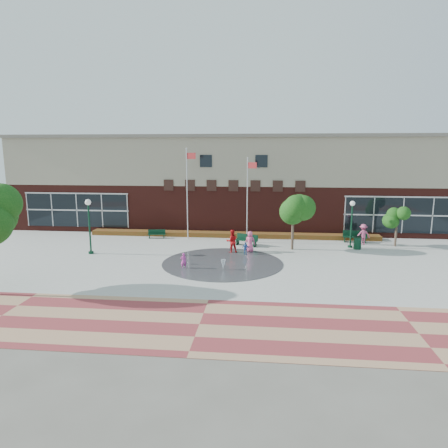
# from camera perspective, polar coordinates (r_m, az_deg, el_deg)

# --- Properties ---
(ground) EXTENTS (120.00, 120.00, 0.00)m
(ground) POSITION_cam_1_polar(r_m,az_deg,el_deg) (25.06, -0.93, -7.52)
(ground) COLOR #666056
(ground) RESTS_ON ground
(plaza_concrete) EXTENTS (46.00, 18.00, 0.01)m
(plaza_concrete) POSITION_cam_1_polar(r_m,az_deg,el_deg) (28.87, -0.00, -5.07)
(plaza_concrete) COLOR #A8A8A0
(plaza_concrete) RESTS_ON ground
(paver_band) EXTENTS (46.00, 6.00, 0.01)m
(paver_band) POSITION_cam_1_polar(r_m,az_deg,el_deg) (18.59, -3.53, -14.13)
(paver_band) COLOR maroon
(paver_band) RESTS_ON ground
(splash_pad) EXTENTS (8.40, 8.40, 0.01)m
(splash_pad) POSITION_cam_1_polar(r_m,az_deg,el_deg) (27.91, -0.21, -5.62)
(splash_pad) COLOR #383A3D
(splash_pad) RESTS_ON ground
(library_building) EXTENTS (44.40, 10.40, 9.20)m
(library_building) POSITION_cam_1_polar(r_m,az_deg,el_deg) (41.36, 1.90, 6.17)
(library_building) COLOR #4F1D17
(library_building) RESTS_ON ground
(flower_bed) EXTENTS (26.00, 1.20, 0.40)m
(flower_bed) POSITION_cam_1_polar(r_m,az_deg,el_deg) (36.22, 1.21, -1.87)
(flower_bed) COLOR #A11B10
(flower_bed) RESTS_ON ground
(flagpole_left) EXTENTS (0.91, 0.32, 7.98)m
(flagpole_left) POSITION_cam_1_polar(r_m,az_deg,el_deg) (35.00, -5.23, 5.02)
(flagpole_left) COLOR silver
(flagpole_left) RESTS_ON ground
(flagpole_right) EXTENTS (0.83, 0.40, 7.20)m
(flagpole_right) POSITION_cam_1_polar(r_m,az_deg,el_deg) (33.45, 3.41, 4.07)
(flagpole_right) COLOR silver
(flagpole_right) RESTS_ON ground
(lamp_left) EXTENTS (0.44, 0.44, 4.17)m
(lamp_left) POSITION_cam_1_polar(r_m,az_deg,el_deg) (31.54, -18.71, 0.51)
(lamp_left) COLOR #0C301E
(lamp_left) RESTS_ON ground
(lamp_right) EXTENTS (0.40, 0.40, 3.81)m
(lamp_right) POSITION_cam_1_polar(r_m,az_deg,el_deg) (33.43, 17.77, 0.71)
(lamp_right) COLOR #0C301E
(lamp_right) RESTS_ON ground
(bench_left) EXTENTS (1.59, 0.65, 0.77)m
(bench_left) POSITION_cam_1_polar(r_m,az_deg,el_deg) (36.15, -9.59, -1.64)
(bench_left) COLOR #0C301E
(bench_left) RESTS_ON ground
(bench_mid) EXTENTS (1.96, 1.27, 0.96)m
(bench_mid) POSITION_cam_1_polar(r_m,az_deg,el_deg) (32.86, 3.20, -2.62)
(bench_mid) COLOR #0C301E
(bench_mid) RESTS_ON ground
(bench_right) EXTENTS (2.06, 0.86, 1.01)m
(bench_right) POSITION_cam_1_polar(r_m,az_deg,el_deg) (35.75, 18.18, -2.03)
(bench_right) COLOR #0C301E
(bench_right) RESTS_ON ground
(trash_can) EXTENTS (0.63, 0.63, 1.04)m
(trash_can) POSITION_cam_1_polar(r_m,az_deg,el_deg) (33.39, 18.53, -2.56)
(trash_can) COLOR #0C301E
(trash_can) RESTS_ON ground
(tree_mid) EXTENTS (2.93, 2.93, 4.95)m
(tree_mid) POSITION_cam_1_polar(r_m,az_deg,el_deg) (31.48, 9.89, 2.76)
(tree_mid) COLOR #413127
(tree_mid) RESTS_ON ground
(tree_small_right) EXTENTS (1.99, 1.99, 3.40)m
(tree_small_right) POSITION_cam_1_polar(r_m,az_deg,el_deg) (35.13, 23.52, 0.98)
(tree_small_right) COLOR #413127
(tree_small_right) RESTS_ON ground
(water_jet_a) EXTENTS (0.34, 0.34, 0.66)m
(water_jet_a) POSITION_cam_1_polar(r_m,az_deg,el_deg) (26.39, -0.11, -6.58)
(water_jet_a) COLOR white
(water_jet_a) RESTS_ON ground
(water_jet_b) EXTENTS (0.21, 0.21, 0.46)m
(water_jet_b) POSITION_cam_1_polar(r_m,az_deg,el_deg) (27.71, -5.85, -5.81)
(water_jet_b) COLOR white
(water_jet_b) RESTS_ON ground
(child_splash) EXTENTS (0.44, 0.34, 1.07)m
(child_splash) POSITION_cam_1_polar(r_m,az_deg,el_deg) (26.69, -5.80, -5.25)
(child_splash) COLOR #C43699
(child_splash) RESTS_ON ground
(adult_red) EXTENTS (1.02, 0.89, 1.79)m
(adult_red) POSITION_cam_1_polar(r_m,az_deg,el_deg) (30.56, 1.13, -2.48)
(adult_red) COLOR red
(adult_red) RESTS_ON ground
(adult_pink) EXTENTS (0.89, 0.68, 1.62)m
(adult_pink) POSITION_cam_1_polar(r_m,az_deg,el_deg) (30.90, 3.73, -2.52)
(adult_pink) COLOR #EA558D
(adult_pink) RESTS_ON ground
(child_blue) EXTENTS (0.58, 0.25, 0.98)m
(child_blue) POSITION_cam_1_polar(r_m,az_deg,el_deg) (30.01, 3.10, -3.53)
(child_blue) COLOR #386BB9
(child_blue) RESTS_ON ground
(person_bench) EXTENTS (1.18, 0.74, 1.74)m
(person_bench) POSITION_cam_1_polar(r_m,az_deg,el_deg) (35.08, 19.25, -1.42)
(person_bench) COLOR #C84D7C
(person_bench) RESTS_ON ground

